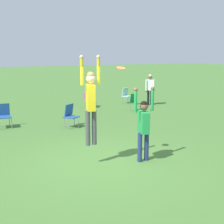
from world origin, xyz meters
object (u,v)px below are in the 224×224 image
(camping_chair_4, at_px, (126,94))
(person_spectator_near, at_px, (150,87))
(person_jumping, at_px, (91,98))
(camping_chair_2, at_px, (70,114))
(camping_chair_0, at_px, (134,101))
(person_defending, at_px, (144,123))
(camping_chair_3, at_px, (90,99))
(frisbee, at_px, (121,68))
(camping_chair_1, at_px, (3,114))

(camping_chair_4, relative_size, person_spectator_near, 0.52)
(person_jumping, xyz_separation_m, camping_chair_4, (6.03, 8.02, -1.22))
(camping_chair_2, bearing_deg, person_jumping, 43.02)
(camping_chair_2, bearing_deg, camping_chair_0, 169.97)
(person_defending, bearing_deg, person_spectator_near, 161.58)
(camping_chair_3, bearing_deg, person_defending, 112.24)
(person_jumping, distance_m, camping_chair_0, 7.84)
(camping_chair_4, bearing_deg, person_spectator_near, 103.28)
(camping_chair_0, xyz_separation_m, camping_chair_4, (0.89, 2.23, 0.02))
(camping_chair_3, xyz_separation_m, camping_chair_4, (2.36, 0.17, 0.07))
(camping_chair_2, relative_size, person_spectator_near, 0.52)
(frisbee, relative_size, camping_chair_1, 0.25)
(frisbee, distance_m, camping_chair_3, 8.61)
(person_jumping, relative_size, camping_chair_0, 2.63)
(camping_chair_1, bearing_deg, frisbee, 118.91)
(person_defending, distance_m, camping_chair_3, 8.65)
(camping_chair_2, distance_m, camping_chair_3, 4.55)
(person_jumping, bearing_deg, person_defending, -90.00)
(camping_chair_0, distance_m, person_spectator_near, 2.04)
(person_jumping, bearing_deg, person_spectator_near, -26.22)
(camping_chair_3, relative_size, person_spectator_near, 0.47)
(person_defending, distance_m, frisbee, 1.53)
(camping_chair_0, relative_size, camping_chair_2, 0.97)
(person_jumping, xyz_separation_m, person_spectator_near, (6.81, 6.82, -0.71))
(person_defending, relative_size, camping_chair_2, 2.22)
(camping_chair_0, relative_size, camping_chair_1, 0.94)
(camping_chair_3, xyz_separation_m, person_spectator_near, (3.15, -1.04, 0.58))
(camping_chair_2, relative_size, camping_chair_4, 1.01)
(person_jumping, relative_size, camping_chair_1, 2.46)
(person_jumping, height_order, camping_chair_3, person_jumping)
(person_spectator_near, bearing_deg, frisbee, -89.83)
(frisbee, distance_m, camping_chair_4, 9.77)
(camping_chair_0, bearing_deg, person_spectator_near, -163.85)
(person_jumping, xyz_separation_m, camping_chair_0, (5.14, 5.79, -1.24))
(person_defending, bearing_deg, camping_chair_1, -137.89)
(camping_chair_3, bearing_deg, camping_chair_1, 65.72)
(camping_chair_0, xyz_separation_m, camping_chair_3, (-1.47, 2.07, -0.05))
(person_defending, distance_m, camping_chair_2, 4.60)
(person_jumping, bearing_deg, camping_chair_4, -18.15)
(camping_chair_2, distance_m, person_spectator_near, 6.36)
(person_defending, xyz_separation_m, person_spectator_near, (5.51, 7.26, -0.02))
(person_jumping, height_order, camping_chair_1, person_jumping)
(frisbee, xyz_separation_m, person_spectator_near, (5.96, 6.85, -1.43))
(frisbee, bearing_deg, person_defending, -41.92)
(person_defending, height_order, camping_chair_4, person_defending)
(camping_chair_1, relative_size, person_spectator_near, 0.54)
(camping_chair_1, xyz_separation_m, camping_chair_2, (2.25, -1.20, -0.02))
(person_defending, height_order, camping_chair_2, person_defending)
(person_defending, relative_size, person_spectator_near, 1.17)
(person_spectator_near, bearing_deg, camping_chair_4, 164.21)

